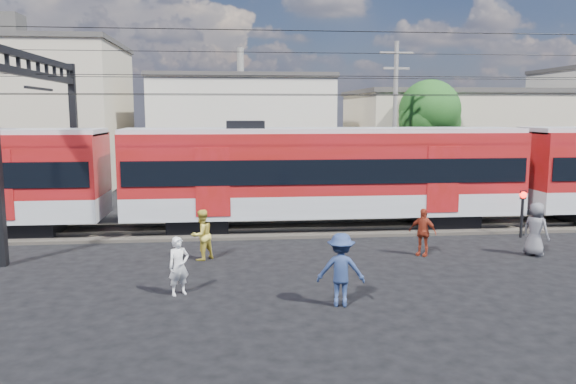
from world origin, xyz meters
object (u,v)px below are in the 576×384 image
object	(u,v)px
commuter_train	(329,172)
pedestrian_a	(179,266)
pedestrian_c	(341,270)
crossing_signal	(522,205)

from	to	relation	value
commuter_train	pedestrian_a	size ratio (longest dim) A/B	32.05
commuter_train	pedestrian_c	xyz separation A→B (m)	(-1.30, -9.19, -1.47)
commuter_train	pedestrian_c	size ratio (longest dim) A/B	27.12
pedestrian_a	crossing_signal	size ratio (longest dim) A/B	0.86
pedestrian_a	pedestrian_c	size ratio (longest dim) A/B	0.85
commuter_train	pedestrian_c	world-z (taller)	commuter_train
crossing_signal	pedestrian_c	bearing A→B (deg)	-140.82
pedestrian_a	commuter_train	bearing A→B (deg)	27.98
pedestrian_c	pedestrian_a	bearing A→B (deg)	-6.94
pedestrian_a	pedestrian_c	world-z (taller)	pedestrian_c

